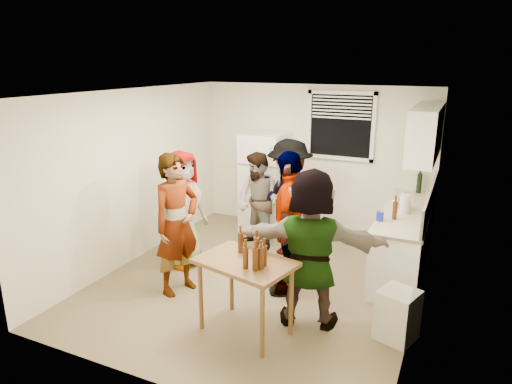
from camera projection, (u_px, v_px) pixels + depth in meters
The scene contains 23 objects.
room at pixel (259, 281), 6.17m from camera, with size 4.00×4.50×2.50m, color white, non-canonical shape.
window at pixel (341, 126), 7.40m from camera, with size 1.12×0.10×1.06m, color white, non-canonical shape.
refrigerator at pixel (264, 182), 7.87m from camera, with size 0.70×0.70×1.70m, color white.
counter_lower at pixel (404, 242), 6.36m from camera, with size 0.60×2.20×0.86m, color white.
countertop at pixel (407, 212), 6.24m from camera, with size 0.64×2.22×0.04m, color beige.
backsplash at pixel (430, 200), 6.07m from camera, with size 0.03×2.20×0.36m, color #B0AAA3.
upper_cabinets at pixel (426, 132), 6.07m from camera, with size 0.34×1.60×0.70m, color white.
kettle at pixel (403, 209), 6.28m from camera, with size 0.23×0.20×0.20m, color silver, non-canonical shape.
paper_towel at pixel (404, 213), 6.10m from camera, with size 0.12×0.12×0.26m, color white.
wine_bottle at pixel (418, 193), 7.06m from camera, with size 0.08×0.08×0.31m, color black.
beer_bottle_counter at pixel (394, 219), 5.88m from camera, with size 0.06×0.06×0.24m, color #47230C.
blue_cup at pixel (380, 221), 5.83m from camera, with size 0.09×0.09×0.12m, color #1F28D5.
picture_frame at pixel (428, 195), 6.64m from camera, with size 0.02×0.20×0.17m, color gold.
trash_bin at pixel (397, 317), 4.84m from camera, with size 0.38×0.38×0.55m, color silver.
serving_table at pixel (246, 331), 5.03m from camera, with size 1.00×0.67×0.84m, color brown, non-canonical shape.
beer_bottle_table at pixel (264, 265), 4.68m from camera, with size 0.06×0.06×0.22m, color #47230C.
red_cup at pixel (259, 262), 4.76m from camera, with size 0.09×0.09×0.12m, color maroon.
guest_grey at pixel (185, 264), 6.69m from camera, with size 0.83×1.69×0.54m, color #969696.
guest_stripe at pixel (180, 290), 5.93m from camera, with size 0.66×1.81×0.43m, color #141933.
guest_back_left at pixel (258, 247), 7.28m from camera, with size 0.74×1.53×0.58m, color #523628.
guest_back_right at pixel (288, 254), 7.01m from camera, with size 1.16×1.79×0.66m, color #444449.
guest_black at pixel (288, 290), 5.93m from camera, with size 1.08×1.84×0.45m, color black.
guest_orange at pixel (308, 322), 5.21m from camera, with size 1.67×1.81×0.53m, color #EE7B56.
Camera 1 is at (2.31, -5.09, 2.87)m, focal length 32.00 mm.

